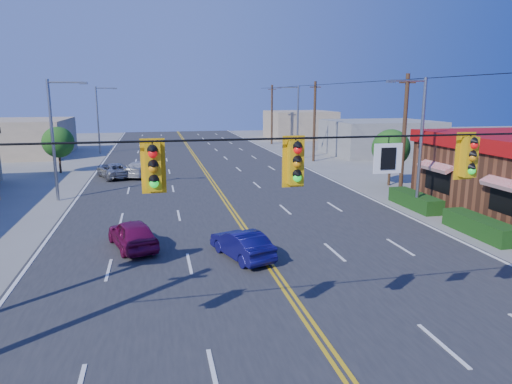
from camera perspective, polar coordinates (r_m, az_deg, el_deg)
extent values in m
plane|color=gray|center=(13.20, 9.80, -20.16)|extent=(160.00, 160.00, 0.00)
cube|color=#2D2D30|center=(31.38, -4.09, -0.82)|extent=(20.00, 120.00, 0.06)
cylinder|color=black|center=(11.24, 10.89, 6.73)|extent=(24.00, 0.05, 0.05)
cube|color=white|center=(11.82, 16.15, 4.05)|extent=(0.75, 0.04, 0.75)
cube|color=#D89E0C|center=(10.39, -12.72, 3.04)|extent=(0.55, 0.34, 1.25)
cube|color=#D89E0C|center=(10.89, 4.95, 3.69)|extent=(0.55, 0.34, 1.25)
cube|color=#D89E0C|center=(13.08, 25.05, 4.01)|extent=(0.55, 0.34, 1.25)
cube|color=#194214|center=(28.16, 22.41, -2.33)|extent=(1.20, 9.00, 0.90)
cylinder|color=gray|center=(28.93, 19.90, 5.38)|extent=(0.20, 0.20, 8.00)
cylinder|color=gray|center=(28.21, 18.53, 13.07)|extent=(2.20, 0.12, 0.12)
cube|color=gray|center=(27.66, 16.51, 13.12)|extent=(0.50, 0.25, 0.15)
cylinder|color=gray|center=(50.77, 5.25, 8.61)|extent=(0.20, 0.20, 8.00)
cylinder|color=gray|center=(50.37, 4.11, 12.92)|extent=(2.20, 0.12, 0.12)
cube|color=gray|center=(50.06, 2.87, 12.89)|extent=(0.50, 0.25, 0.15)
cylinder|color=gray|center=(33.07, -24.05, 5.80)|extent=(0.20, 0.20, 8.00)
cylinder|color=gray|center=(32.74, -22.70, 12.54)|extent=(2.20, 0.12, 0.12)
cube|color=gray|center=(32.57, -20.75, 12.61)|extent=(0.50, 0.25, 0.15)
cylinder|color=gray|center=(58.72, -19.16, 8.46)|extent=(0.20, 0.20, 8.00)
cylinder|color=gray|center=(58.53, -18.32, 12.23)|extent=(2.20, 0.12, 0.12)
cube|color=gray|center=(58.44, -17.22, 12.26)|extent=(0.50, 0.25, 0.15)
cylinder|color=#47301E|center=(32.93, 18.00, 6.58)|extent=(0.28, 0.28, 8.40)
cylinder|color=#47301E|center=(49.25, 7.31, 8.69)|extent=(0.28, 0.28, 8.40)
cylinder|color=#47301E|center=(66.45, 2.00, 9.62)|extent=(0.28, 0.28, 8.40)
cylinder|color=#47301E|center=(37.40, 16.33, 2.40)|extent=(0.20, 0.20, 2.10)
sphere|color=#235B19|center=(37.15, 16.50, 5.28)|extent=(2.94, 2.94, 2.94)
cylinder|color=#47301E|center=(45.49, -23.31, 3.48)|extent=(0.20, 0.20, 2.00)
sphere|color=#235B19|center=(45.29, -23.50, 5.73)|extent=(2.80, 2.80, 2.80)
cube|color=gray|center=(57.02, 15.24, 6.59)|extent=(12.00, 10.00, 4.00)
cube|color=tan|center=(60.51, -27.56, 6.04)|extent=(11.00, 12.00, 4.20)
cube|color=tan|center=(76.13, 5.47, 8.37)|extent=(10.00, 10.00, 4.40)
imported|color=maroon|center=(21.83, -15.18, -5.23)|extent=(2.68, 4.26, 1.35)
imported|color=#0F0D4F|center=(19.88, -1.80, -6.69)|extent=(2.42, 3.96, 1.23)
imported|color=#B8B8B8|center=(40.80, -14.18, 2.75)|extent=(3.29, 4.96, 1.33)
imported|color=#98999D|center=(40.78, -17.34, 2.51)|extent=(3.44, 4.97, 1.26)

